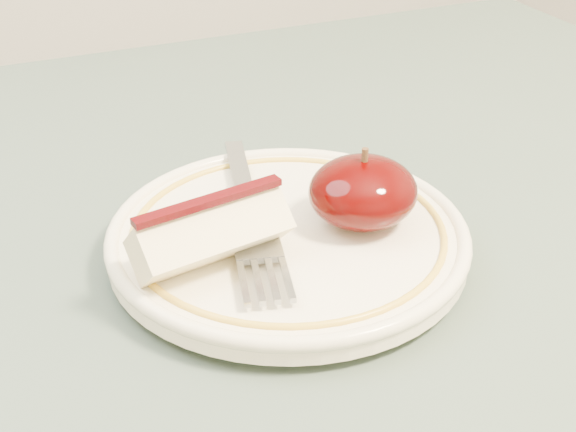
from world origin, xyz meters
name	(u,v)px	position (x,y,z in m)	size (l,w,h in m)	color
table	(343,395)	(0.00, 0.00, 0.66)	(0.90, 0.90, 0.75)	brown
plate	(288,236)	(-0.02, 0.04, 0.76)	(0.22, 0.22, 0.02)	white
apple_half	(363,192)	(0.02, 0.03, 0.79)	(0.07, 0.06, 0.05)	#2C0000
apple_wedge	(211,233)	(-0.07, 0.02, 0.79)	(0.09, 0.05, 0.04)	beige
fork	(250,215)	(-0.04, 0.06, 0.77)	(0.07, 0.19, 0.00)	gray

